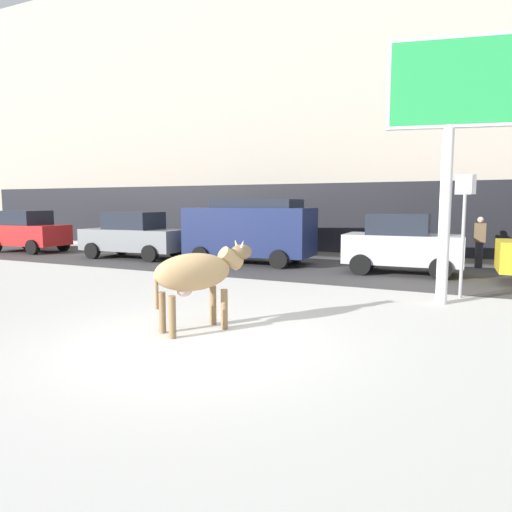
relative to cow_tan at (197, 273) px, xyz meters
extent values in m
plane|color=silver|center=(0.41, -0.78, -0.99)|extent=(120.00, 120.00, 0.00)
cube|color=#423F3F|center=(0.41, 8.07, -0.99)|extent=(60.00, 5.60, 0.01)
cube|color=#A39989|center=(0.41, 14.89, 5.51)|extent=(44.00, 6.00, 13.00)
cube|color=black|center=(0.41, 11.84, 0.61)|extent=(43.12, 0.10, 2.80)
ellipsoid|color=tan|center=(-0.03, -0.06, 0.03)|extent=(1.21, 1.51, 0.64)
cylinder|color=olive|center=(0.03, 0.46, -0.64)|extent=(0.12, 0.12, 0.70)
cylinder|color=olive|center=(0.38, 0.27, -0.64)|extent=(0.12, 0.12, 0.70)
cylinder|color=olive|center=(-0.44, -0.39, -0.64)|extent=(0.12, 0.12, 0.70)
cylinder|color=olive|center=(-0.10, -0.58, -0.64)|extent=(0.12, 0.12, 0.70)
cylinder|color=tan|center=(0.33, 0.59, 0.21)|extent=(0.46, 0.54, 0.44)
ellipsoid|color=olive|center=(0.44, 0.78, 0.31)|extent=(0.42, 0.50, 0.28)
cone|color=beige|center=(0.32, 0.80, 0.47)|extent=(0.13, 0.11, 0.15)
cone|color=beige|center=(0.52, 0.70, 0.47)|extent=(0.13, 0.11, 0.15)
cylinder|color=olive|center=(-0.36, -0.64, -0.22)|extent=(0.06, 0.06, 0.60)
ellipsoid|color=beige|center=(-0.12, -0.21, -0.27)|extent=(0.35, 0.36, 0.20)
cylinder|color=silver|center=(3.63, 4.09, 0.91)|extent=(0.24, 0.24, 3.80)
cube|color=silver|center=(3.63, 4.09, 3.66)|extent=(2.50, 0.73, 1.82)
cube|color=green|center=(3.63, 4.06, 3.66)|extent=(2.38, 0.67, 1.70)
cube|color=red|center=(-14.03, 7.88, -0.22)|extent=(3.57, 1.85, 0.90)
cube|color=#1E232D|center=(-14.18, 7.87, 0.55)|extent=(1.86, 1.57, 0.64)
cylinder|color=black|center=(-12.94, 8.78, -0.67)|extent=(0.65, 0.25, 0.64)
cylinder|color=black|center=(-12.86, 7.08, -0.67)|extent=(0.65, 0.25, 0.64)
cylinder|color=black|center=(-15.21, 8.68, -0.67)|extent=(0.65, 0.25, 0.64)
cube|color=slate|center=(-8.10, 8.00, -0.25)|extent=(4.27, 1.94, 0.84)
cube|color=#1E232D|center=(-8.10, 8.00, 0.51)|extent=(2.07, 1.64, 0.68)
cylinder|color=black|center=(-6.78, 8.94, -0.67)|extent=(0.65, 0.25, 0.64)
cylinder|color=black|center=(-6.70, 7.18, -0.67)|extent=(0.65, 0.25, 0.64)
cylinder|color=black|center=(-9.51, 8.82, -0.67)|extent=(0.65, 0.25, 0.64)
cylinder|color=black|center=(-9.43, 7.06, -0.67)|extent=(0.65, 0.25, 0.64)
cube|color=#19234C|center=(-3.21, 8.50, 0.18)|extent=(4.68, 2.10, 1.70)
cube|color=#1E232D|center=(-2.91, 8.51, 1.18)|extent=(3.07, 1.80, 0.30)
cylinder|color=black|center=(-1.76, 9.52, -0.67)|extent=(0.65, 0.25, 0.64)
cylinder|color=black|center=(-1.68, 7.62, -0.67)|extent=(0.65, 0.25, 0.64)
cylinder|color=black|center=(-4.75, 9.38, -0.67)|extent=(0.65, 0.25, 0.64)
cylinder|color=black|center=(-4.67, 7.49, -0.67)|extent=(0.65, 0.25, 0.64)
cube|color=#B7BABF|center=(2.20, 8.31, -0.22)|extent=(3.57, 1.85, 0.90)
cube|color=#1E232D|center=(2.05, 8.30, 0.55)|extent=(1.86, 1.57, 0.64)
cylinder|color=black|center=(3.30, 9.21, -0.67)|extent=(0.65, 0.25, 0.64)
cylinder|color=black|center=(3.37, 7.51, -0.67)|extent=(0.65, 0.25, 0.64)
cylinder|color=black|center=(1.02, 9.11, -0.67)|extent=(0.65, 0.25, 0.64)
cylinder|color=black|center=(1.10, 7.41, -0.67)|extent=(0.65, 0.25, 0.64)
cylinder|color=#282833|center=(4.35, 10.71, -0.55)|extent=(0.24, 0.24, 0.88)
cube|color=brown|center=(4.35, 10.71, 0.21)|extent=(0.36, 0.22, 0.64)
sphere|color=beige|center=(4.35, 10.71, 0.64)|extent=(0.20, 0.20, 0.20)
cylinder|color=gray|center=(3.98, 5.01, 0.21)|extent=(0.08, 0.08, 2.40)
cube|color=silver|center=(3.98, 5.01, 1.61)|extent=(0.44, 0.04, 0.44)
camera|label=1|loc=(4.27, -6.61, 1.18)|focal=32.59mm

